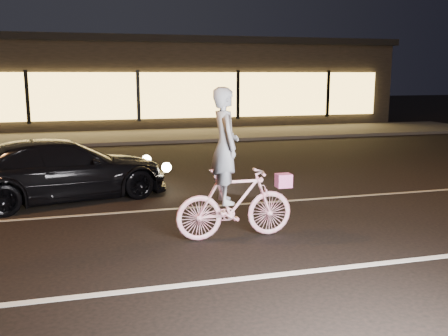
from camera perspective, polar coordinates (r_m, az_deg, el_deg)
name	(u,v)px	position (r m, az deg, el deg)	size (l,w,h in m)	color
ground	(234,239)	(7.87, 1.18, -8.14)	(90.00, 90.00, 0.00)	black
lane_stripe_near	(267,276)	(6.53, 4.97, -12.19)	(60.00, 0.12, 0.01)	silver
lane_stripe_far	(205,207)	(9.72, -2.14, -4.43)	(60.00, 0.10, 0.01)	gray
sidewalk	(144,136)	(20.40, -9.14, 3.60)	(30.00, 4.00, 0.12)	#383533
storefront	(130,82)	(26.19, -10.70, 9.68)	(25.40, 8.42, 4.20)	black
cyclist	(232,186)	(7.69, 0.96, -2.08)	(1.87, 0.64, 2.35)	#EF4A78
sedan	(63,170)	(10.65, -17.94, -0.19)	(4.60, 2.81, 1.24)	black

